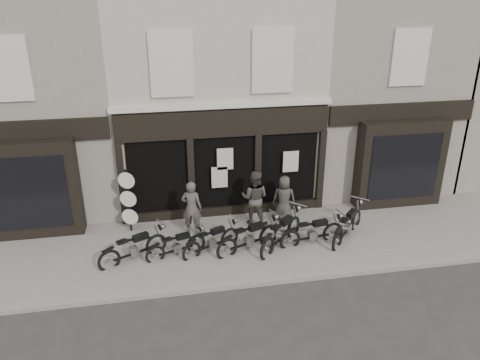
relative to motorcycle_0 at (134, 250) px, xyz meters
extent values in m
plane|color=#2D2B28|center=(3.10, -0.51, -0.42)|extent=(90.00, 90.00, 0.00)
cube|color=slate|center=(3.10, 0.39, -0.36)|extent=(30.00, 4.20, 0.12)
cube|color=gray|center=(3.10, -1.76, -0.35)|extent=(30.00, 0.25, 0.13)
cube|color=#B8AD9D|center=(3.10, 5.49, 3.68)|extent=(7.20, 6.00, 8.20)
cube|color=black|center=(3.10, 2.41, 3.03)|extent=(7.10, 0.18, 0.90)
cube|color=black|center=(3.10, 2.47, 1.08)|extent=(6.50, 0.10, 2.95)
cube|color=black|center=(3.10, 2.40, -0.20)|extent=(7.10, 0.20, 0.44)
cube|color=beige|center=(3.10, 2.44, 3.63)|extent=(7.30, 0.22, 0.18)
cube|color=beige|center=(1.50, 2.44, 4.98)|extent=(1.35, 0.12, 2.00)
cube|color=black|center=(1.50, 2.47, 4.98)|extent=(1.05, 0.06, 1.70)
cube|color=beige|center=(4.70, 2.44, 4.98)|extent=(1.35, 0.12, 2.00)
cube|color=black|center=(4.70, 2.47, 4.98)|extent=(1.05, 0.06, 1.70)
cube|color=black|center=(-0.35, 2.39, 1.13)|extent=(0.22, 0.22, 3.00)
cube|color=black|center=(1.95, 2.39, 1.13)|extent=(0.22, 0.22, 3.00)
cube|color=black|center=(4.25, 2.39, 1.13)|extent=(0.22, 0.22, 3.00)
cube|color=black|center=(6.55, 2.39, 1.13)|extent=(0.22, 0.22, 3.00)
cube|color=beige|center=(3.10, 2.29, 1.83)|extent=(0.55, 0.04, 0.75)
cube|color=beige|center=(5.40, 2.29, 1.58)|extent=(0.55, 0.04, 0.75)
cube|color=beige|center=(2.90, 2.29, 1.18)|extent=(0.55, 0.04, 0.75)
cube|color=gray|center=(-3.25, 5.49, 3.68)|extent=(5.50, 6.00, 8.20)
cube|color=black|center=(-3.25, 2.14, 1.28)|extent=(3.20, 0.70, 3.20)
cube|color=black|center=(-3.25, 1.79, 1.28)|extent=(2.60, 0.06, 2.40)
cube|color=black|center=(-3.25, 2.44, 3.08)|extent=(5.40, 0.16, 0.70)
cube|color=beige|center=(-3.25, 2.45, 4.98)|extent=(1.30, 0.10, 1.90)
cube|color=black|center=(-3.25, 2.48, 4.98)|extent=(1.00, 0.06, 1.60)
cube|color=gray|center=(9.45, 5.49, 3.68)|extent=(5.50, 6.00, 8.20)
cube|color=black|center=(9.45, 2.14, 1.28)|extent=(3.20, 0.70, 3.20)
cube|color=black|center=(9.45, 1.79, 1.28)|extent=(2.60, 0.06, 2.40)
cube|color=black|center=(9.45, 2.44, 3.08)|extent=(5.40, 0.16, 0.70)
cube|color=beige|center=(9.45, 2.45, 4.98)|extent=(1.30, 0.10, 1.90)
cube|color=black|center=(9.45, 2.48, 4.98)|extent=(1.00, 0.06, 1.60)
torus|color=black|center=(0.64, 0.32, -0.07)|extent=(0.67, 0.40, 0.70)
torus|color=black|center=(-0.70, -0.35, -0.07)|extent=(0.67, 0.40, 0.70)
cube|color=black|center=(-0.03, -0.01, -0.11)|extent=(1.12, 0.59, 0.06)
cube|color=gray|center=(-0.01, 0.00, -0.03)|extent=(0.31, 0.28, 0.27)
cube|color=black|center=(0.21, 0.11, 0.36)|extent=(0.50, 0.37, 0.18)
cube|color=black|center=(-0.30, -0.15, 0.40)|extent=(0.37, 0.32, 0.06)
cylinder|color=gray|center=(0.85, 0.42, 0.61)|extent=(0.30, 0.55, 0.04)
torus|color=black|center=(1.85, 0.23, -0.11)|extent=(0.61, 0.28, 0.62)
torus|color=black|center=(0.61, -0.21, -0.11)|extent=(0.61, 0.28, 0.62)
cube|color=black|center=(1.23, 0.01, -0.15)|extent=(1.04, 0.40, 0.05)
cube|color=gray|center=(1.25, 0.01, -0.08)|extent=(0.26, 0.23, 0.24)
cube|color=black|center=(1.46, 0.09, 0.27)|extent=(0.45, 0.29, 0.15)
cube|color=black|center=(0.98, -0.08, 0.31)|extent=(0.32, 0.26, 0.05)
cylinder|color=gray|center=(2.04, 0.29, 0.49)|extent=(0.21, 0.51, 0.03)
torus|color=black|center=(2.93, 0.38, -0.09)|extent=(0.63, 0.38, 0.66)
torus|color=black|center=(1.68, -0.26, -0.09)|extent=(0.63, 0.38, 0.66)
cube|color=black|center=(2.30, 0.06, -0.13)|extent=(1.05, 0.57, 0.06)
cube|color=gray|center=(2.32, 0.07, -0.05)|extent=(0.29, 0.26, 0.25)
cube|color=black|center=(2.53, 0.17, 0.31)|extent=(0.47, 0.35, 0.16)
cube|color=black|center=(2.04, -0.07, 0.35)|extent=(0.35, 0.31, 0.06)
cylinder|color=gray|center=(3.12, 0.48, 0.55)|extent=(0.29, 0.52, 0.03)
torus|color=black|center=(4.16, 0.24, -0.06)|extent=(0.71, 0.37, 0.73)
torus|color=black|center=(2.72, -0.37, -0.06)|extent=(0.71, 0.37, 0.73)
cube|color=black|center=(3.44, -0.06, -0.10)|extent=(1.20, 0.54, 0.06)
cube|color=gray|center=(3.46, -0.05, -0.02)|extent=(0.31, 0.28, 0.28)
cube|color=black|center=(3.70, 0.05, 0.39)|extent=(0.53, 0.36, 0.18)
cube|color=black|center=(3.14, -0.19, 0.44)|extent=(0.38, 0.32, 0.06)
cylinder|color=gray|center=(4.38, 0.33, 0.65)|extent=(0.28, 0.59, 0.04)
torus|color=black|center=(5.06, 0.56, -0.04)|extent=(0.61, 0.61, 0.76)
torus|color=black|center=(3.91, -0.58, -0.04)|extent=(0.61, 0.61, 0.76)
cube|color=black|center=(4.49, -0.01, -0.09)|extent=(0.98, 0.97, 0.07)
cube|color=gray|center=(4.50, 0.01, 0.00)|extent=(0.33, 0.33, 0.29)
cube|color=black|center=(4.69, 0.20, 0.43)|extent=(0.50, 0.50, 0.19)
cube|color=black|center=(4.25, -0.24, 0.47)|extent=(0.40, 0.39, 0.07)
cylinder|color=gray|center=(5.24, 0.74, 0.69)|extent=(0.48, 0.49, 0.04)
torus|color=black|center=(6.21, 0.06, -0.07)|extent=(0.71, 0.20, 0.70)
torus|color=black|center=(4.73, -0.17, -0.07)|extent=(0.71, 0.20, 0.70)
cube|color=black|center=(5.47, -0.06, -0.11)|extent=(1.22, 0.24, 0.06)
cube|color=gray|center=(5.49, -0.06, -0.03)|extent=(0.27, 0.22, 0.27)
cube|color=black|center=(5.74, -0.02, 0.36)|extent=(0.50, 0.25, 0.18)
cube|color=black|center=(5.17, -0.11, 0.40)|extent=(0.34, 0.25, 0.06)
cylinder|color=gray|center=(6.44, 0.09, 0.61)|extent=(0.13, 0.60, 0.04)
torus|color=black|center=(7.26, 0.66, -0.05)|extent=(0.59, 0.61, 0.74)
torus|color=black|center=(6.16, -0.48, -0.05)|extent=(0.59, 0.61, 0.74)
cube|color=black|center=(6.71, 0.09, -0.10)|extent=(0.94, 0.98, 0.07)
cube|color=gray|center=(6.73, 0.11, -0.01)|extent=(0.32, 0.33, 0.28)
cube|color=black|center=(6.91, 0.30, 0.41)|extent=(0.48, 0.49, 0.19)
cube|color=black|center=(6.48, -0.14, 0.45)|extent=(0.39, 0.39, 0.07)
cylinder|color=gray|center=(7.43, 0.84, 0.67)|extent=(0.49, 0.47, 0.04)
imported|color=#47403A|center=(1.84, 1.26, 0.62)|extent=(0.77, 0.63, 1.83)
imported|color=#413B34|center=(3.98, 1.55, 0.65)|extent=(1.14, 1.04, 1.90)
imported|color=#39352F|center=(5.03, 1.66, 0.50)|extent=(0.88, 0.69, 1.60)
cylinder|color=black|center=(-0.15, 1.80, -0.39)|extent=(0.36, 0.36, 0.06)
cylinder|color=black|center=(-0.15, 1.80, 0.72)|extent=(0.07, 0.07, 2.29)
cylinder|color=black|center=(-0.15, 1.77, 1.52)|extent=(0.54, 0.22, 0.56)
cylinder|color=beige|center=(-0.15, 1.74, 1.52)|extent=(0.53, 0.19, 0.56)
cylinder|color=black|center=(-0.15, 1.77, 0.87)|extent=(0.54, 0.22, 0.56)
cylinder|color=beige|center=(-0.15, 1.74, 0.87)|extent=(0.53, 0.19, 0.56)
cylinder|color=black|center=(-0.15, 1.77, 0.23)|extent=(0.54, 0.22, 0.56)
cylinder|color=beige|center=(-0.15, 1.74, 0.23)|extent=(0.53, 0.19, 0.56)
camera|label=1|loc=(0.91, -12.30, 7.28)|focal=35.00mm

